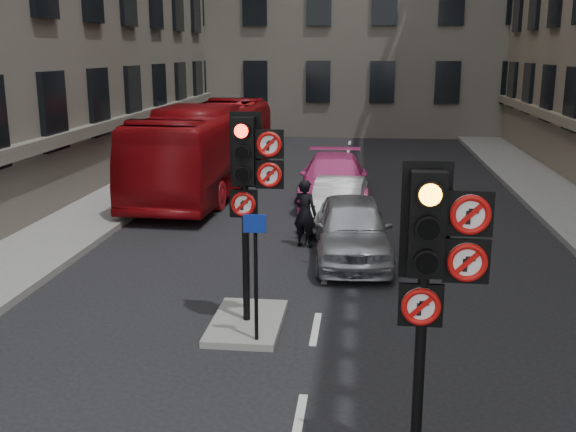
% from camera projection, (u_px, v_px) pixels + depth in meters
% --- Properties ---
extents(pavement_left, '(3.00, 50.00, 0.16)m').
position_uv_depth(pavement_left, '(81.00, 216.00, 19.11)').
color(pavement_left, gray).
rests_on(pavement_left, ground).
extents(centre_island, '(1.20, 2.00, 0.12)m').
position_uv_depth(centre_island, '(247.00, 323.00, 11.70)').
color(centre_island, gray).
rests_on(centre_island, ground).
extents(signal_near, '(0.91, 0.40, 3.58)m').
position_uv_depth(signal_near, '(433.00, 258.00, 6.94)').
color(signal_near, black).
rests_on(signal_near, ground).
extents(signal_far, '(0.91, 0.40, 3.58)m').
position_uv_depth(signal_far, '(250.00, 173.00, 11.05)').
color(signal_far, black).
rests_on(signal_far, centre_island).
extents(car_silver, '(1.98, 4.32, 1.44)m').
position_uv_depth(car_silver, '(352.00, 229.00, 15.30)').
color(car_silver, '#96979C').
rests_on(car_silver, ground).
extents(car_white, '(1.56, 3.82, 1.23)m').
position_uv_depth(car_white, '(338.00, 202.00, 18.46)').
color(car_white, silver).
rests_on(car_white, ground).
extents(car_pink, '(2.22, 5.14, 1.47)m').
position_uv_depth(car_pink, '(334.00, 180.00, 20.96)').
color(car_pink, '#D53E8A').
rests_on(car_pink, ground).
extents(bus_red, '(2.89, 10.61, 2.93)m').
position_uv_depth(bus_red, '(207.00, 148.00, 22.61)').
color(bus_red, maroon).
rests_on(bus_red, ground).
extents(motorcycle, '(0.61, 1.63, 0.96)m').
position_uv_depth(motorcycle, '(306.00, 219.00, 17.13)').
color(motorcycle, black).
rests_on(motorcycle, ground).
extents(motorcyclist, '(0.71, 0.58, 1.66)m').
position_uv_depth(motorcyclist, '(305.00, 213.00, 16.25)').
color(motorcyclist, black).
rests_on(motorcyclist, ground).
extents(info_sign, '(0.36, 0.11, 2.09)m').
position_uv_depth(info_sign, '(255.00, 260.00, 10.54)').
color(info_sign, black).
rests_on(info_sign, centre_island).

